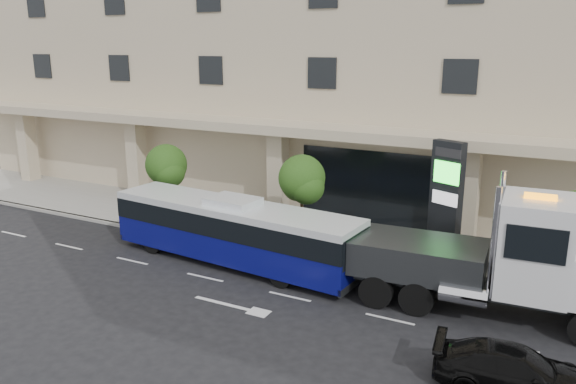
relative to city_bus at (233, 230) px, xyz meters
The scene contains 10 objects.
ground 4.10m from the city_bus, ahead, with size 120.00×120.00×0.00m, color black.
sidewalk 6.11m from the city_bus, 50.42° to the left, with size 120.00×6.00×0.15m, color gray.
curb 4.35m from the city_bus, 22.60° to the left, with size 120.00×0.30×0.15m, color gray.
convention_center 17.62m from the city_bus, 75.85° to the left, with size 60.00×17.60×20.00m.
tree_left 7.13m from the city_bus, 152.94° to the left, with size 2.27×2.20×4.22m.
tree_mid 4.03m from the city_bus, 60.29° to the left, with size 2.28×2.20×4.38m.
city_bus is the anchor object (origin of this frame).
tow_truck 11.11m from the city_bus, ahead, with size 11.08×3.29×5.03m.
black_sedan 12.97m from the city_bus, 20.04° to the right, with size 1.81×4.45×1.29m, color black.
signage_pylon 9.16m from the city_bus, 22.84° to the left, with size 1.44×0.98×5.48m.
Camera 1 is at (9.13, -19.22, 9.45)m, focal length 35.00 mm.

